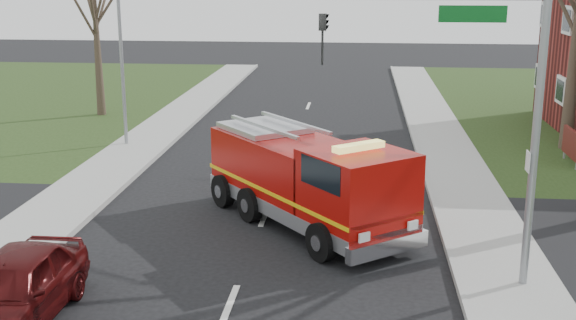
{
  "coord_description": "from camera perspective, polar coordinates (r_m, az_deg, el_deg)",
  "views": [
    {
      "loc": [
        2.67,
        -14.11,
        7.01
      ],
      "look_at": [
        0.79,
        4.92,
        2.0
      ],
      "focal_mm": 45.0,
      "sensor_mm": 36.0,
      "label": 1
    }
  ],
  "objects": [
    {
      "name": "ground",
      "position": [
        15.98,
        -4.66,
        -11.39
      ],
      "size": [
        120.0,
        120.0,
        0.0
      ],
      "primitive_type": "plane",
      "color": "black",
      "rests_on": "ground"
    },
    {
      "name": "sidewalk_right",
      "position": [
        16.11,
        18.08,
        -11.59
      ],
      "size": [
        2.4,
        80.0,
        0.15
      ],
      "primitive_type": "cube",
      "color": "gray",
      "rests_on": "ground"
    },
    {
      "name": "health_center_sign",
      "position": [
        28.4,
        21.5,
        1.18
      ],
      "size": [
        0.12,
        2.0,
        1.4
      ],
      "color": "#551813",
      "rests_on": "ground"
    },
    {
      "name": "bare_tree_left",
      "position": [
        36.41,
        -15.05,
        11.92
      ],
      "size": [
        4.5,
        4.5,
        9.0
      ],
      "color": "#32241D",
      "rests_on": "ground"
    },
    {
      "name": "traffic_signal_mast",
      "position": [
        15.98,
        14.8,
        5.91
      ],
      "size": [
        5.29,
        0.18,
        6.8
      ],
      "color": "gray",
      "rests_on": "ground"
    },
    {
      "name": "utility_pole_far",
      "position": [
        29.87,
        -13.0,
        7.57
      ],
      "size": [
        0.14,
        0.14,
        7.0
      ],
      "primitive_type": "cylinder",
      "color": "gray",
      "rests_on": "ground"
    },
    {
      "name": "fire_engine",
      "position": [
        20.22,
        1.58,
        -1.76
      ],
      "size": [
        6.29,
        7.01,
        2.85
      ],
      "rotation": [
        0.0,
        0.0,
        0.68
      ],
      "color": "#960A06",
      "rests_on": "ground"
    },
    {
      "name": "parked_car_maroon",
      "position": [
        15.84,
        -20.91,
        -9.53
      ],
      "size": [
        1.83,
        4.53,
        1.54
      ],
      "primitive_type": "imported",
      "rotation": [
        0.0,
        0.0,
        -0.0
      ],
      "color": "#3E0A0A",
      "rests_on": "ground"
    }
  ]
}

